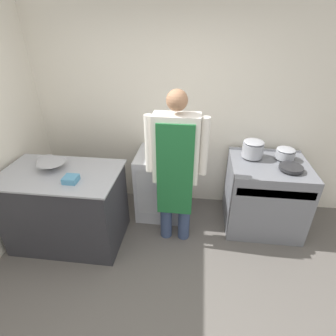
{
  "coord_description": "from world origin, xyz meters",
  "views": [
    {
      "loc": [
        0.39,
        -1.33,
        2.35
      ],
      "look_at": [
        0.1,
        1.08,
        1.0
      ],
      "focal_mm": 28.0,
      "sensor_mm": 36.0,
      "label": 1
    }
  ],
  "objects_px": {
    "plastic_tub": "(71,179)",
    "saute_pan": "(291,168)",
    "fridge_unit": "(163,184)",
    "person_cook": "(176,163)",
    "stove": "(264,195)",
    "sauce_pot": "(285,153)",
    "stock_pot": "(253,148)",
    "mixing_bowl": "(52,166)"
  },
  "relations": [
    {
      "from": "mixing_bowl",
      "to": "stock_pot",
      "type": "bearing_deg",
      "value": 15.86
    },
    {
      "from": "stove",
      "to": "person_cook",
      "type": "relative_size",
      "value": 0.5
    },
    {
      "from": "saute_pan",
      "to": "sauce_pot",
      "type": "xyz_separation_m",
      "value": [
        0.0,
        0.28,
        0.05
      ]
    },
    {
      "from": "stove",
      "to": "mixing_bowl",
      "type": "height_order",
      "value": "mixing_bowl"
    },
    {
      "from": "fridge_unit",
      "to": "person_cook",
      "type": "relative_size",
      "value": 0.49
    },
    {
      "from": "fridge_unit",
      "to": "saute_pan",
      "type": "xyz_separation_m",
      "value": [
        1.48,
        -0.24,
        0.48
      ]
    },
    {
      "from": "fridge_unit",
      "to": "saute_pan",
      "type": "height_order",
      "value": "saute_pan"
    },
    {
      "from": "person_cook",
      "to": "mixing_bowl",
      "type": "xyz_separation_m",
      "value": [
        -1.36,
        -0.11,
        -0.07
      ]
    },
    {
      "from": "sauce_pot",
      "to": "saute_pan",
      "type": "bearing_deg",
      "value": -90.0
    },
    {
      "from": "stove",
      "to": "sauce_pot",
      "type": "bearing_deg",
      "value": 37.52
    },
    {
      "from": "person_cook",
      "to": "sauce_pot",
      "type": "relative_size",
      "value": 8.17
    },
    {
      "from": "mixing_bowl",
      "to": "saute_pan",
      "type": "bearing_deg",
      "value": 7.8
    },
    {
      "from": "fridge_unit",
      "to": "saute_pan",
      "type": "distance_m",
      "value": 1.58
    },
    {
      "from": "fridge_unit",
      "to": "saute_pan",
      "type": "relative_size",
      "value": 3.44
    },
    {
      "from": "person_cook",
      "to": "saute_pan",
      "type": "height_order",
      "value": "person_cook"
    },
    {
      "from": "stock_pot",
      "to": "stove",
      "type": "bearing_deg",
      "value": -34.31
    },
    {
      "from": "saute_pan",
      "to": "sauce_pot",
      "type": "relative_size",
      "value": 1.17
    },
    {
      "from": "mixing_bowl",
      "to": "plastic_tub",
      "type": "distance_m",
      "value": 0.39
    },
    {
      "from": "stock_pot",
      "to": "sauce_pot",
      "type": "relative_size",
      "value": 1.13
    },
    {
      "from": "person_cook",
      "to": "sauce_pot",
      "type": "xyz_separation_m",
      "value": [
        1.27,
        0.53,
        -0.06
      ]
    },
    {
      "from": "fridge_unit",
      "to": "plastic_tub",
      "type": "height_order",
      "value": "plastic_tub"
    },
    {
      "from": "plastic_tub",
      "to": "sauce_pot",
      "type": "xyz_separation_m",
      "value": [
        2.31,
        0.86,
        0.01
      ]
    },
    {
      "from": "mixing_bowl",
      "to": "stock_pot",
      "type": "height_order",
      "value": "stock_pot"
    },
    {
      "from": "fridge_unit",
      "to": "sauce_pot",
      "type": "height_order",
      "value": "sauce_pot"
    },
    {
      "from": "person_cook",
      "to": "sauce_pot",
      "type": "height_order",
      "value": "person_cook"
    },
    {
      "from": "mixing_bowl",
      "to": "fridge_unit",
      "type": "bearing_deg",
      "value": 27.65
    },
    {
      "from": "fridge_unit",
      "to": "plastic_tub",
      "type": "xyz_separation_m",
      "value": [
        -0.83,
        -0.82,
        0.51
      ]
    },
    {
      "from": "person_cook",
      "to": "saute_pan",
      "type": "xyz_separation_m",
      "value": [
        1.27,
        0.25,
        -0.11
      ]
    },
    {
      "from": "plastic_tub",
      "to": "saute_pan",
      "type": "distance_m",
      "value": 2.38
    },
    {
      "from": "person_cook",
      "to": "stock_pot",
      "type": "distance_m",
      "value": 1.03
    },
    {
      "from": "person_cook",
      "to": "mixing_bowl",
      "type": "distance_m",
      "value": 1.36
    },
    {
      "from": "person_cook",
      "to": "saute_pan",
      "type": "bearing_deg",
      "value": 11.22
    },
    {
      "from": "person_cook",
      "to": "fridge_unit",
      "type": "bearing_deg",
      "value": 113.2
    },
    {
      "from": "stock_pot",
      "to": "saute_pan",
      "type": "height_order",
      "value": "stock_pot"
    },
    {
      "from": "plastic_tub",
      "to": "stock_pot",
      "type": "relative_size",
      "value": 0.56
    },
    {
      "from": "stove",
      "to": "mixing_bowl",
      "type": "relative_size",
      "value": 3.03
    },
    {
      "from": "stock_pot",
      "to": "saute_pan",
      "type": "relative_size",
      "value": 0.97
    },
    {
      "from": "saute_pan",
      "to": "fridge_unit",
      "type": "bearing_deg",
      "value": 170.83
    },
    {
      "from": "stove",
      "to": "fridge_unit",
      "type": "bearing_deg",
      "value": 175.5
    },
    {
      "from": "mixing_bowl",
      "to": "person_cook",
      "type": "bearing_deg",
      "value": 4.53
    },
    {
      "from": "stove",
      "to": "fridge_unit",
      "type": "height_order",
      "value": "stove"
    },
    {
      "from": "stock_pot",
      "to": "sauce_pot",
      "type": "distance_m",
      "value": 0.39
    }
  ]
}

